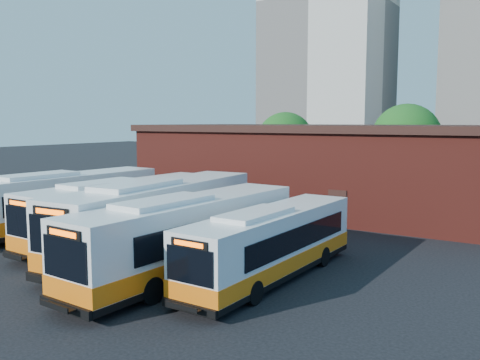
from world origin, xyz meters
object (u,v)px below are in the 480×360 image
Objects in this scene: bus_midwest at (159,220)px; transit_worker at (160,273)px; bus_farwest at (63,204)px; bus_mideast at (189,239)px; bus_west at (124,213)px; bus_east at (271,246)px.

bus_midwest is 7.12× the size of transit_worker.
bus_mideast is (12.12, -3.01, -0.05)m from bus_farwest.
bus_west is 3.62m from bus_midwest.
bus_farwest is at bearing 58.44° from transit_worker.
bus_farwest is at bearing 169.15° from bus_mideast.
bus_mideast is 1.15× the size of bus_east.
bus_west is 9.90m from transit_worker.
bus_mideast is at bearing -21.00° from bus_west.
bus_farwest is 6.81× the size of transit_worker.
bus_midwest is at bearing 177.17° from bus_east.
bus_midwest reaches higher than bus_mideast.
bus_west is 0.92× the size of bus_midwest.
bus_mideast is at bearing 10.40° from transit_worker.
bus_farwest reaches higher than bus_mideast.
transit_worker is (0.93, -2.96, -0.62)m from bus_mideast.
transit_worker is at bearing -21.11° from bus_farwest.
bus_west is at bearing 3.50° from bus_farwest.
bus_west is at bearing 172.98° from bus_east.
bus_west is at bearing 159.94° from bus_midwest.
bus_west is 1.14× the size of bus_east.
bus_west is 6.56× the size of transit_worker.
bus_farwest is 1.18× the size of bus_east.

